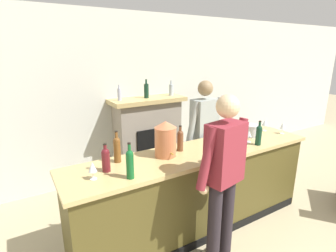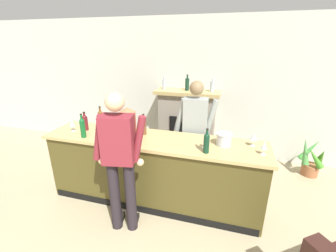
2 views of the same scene
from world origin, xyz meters
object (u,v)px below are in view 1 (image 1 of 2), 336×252
at_px(person_bartender, 204,136).
at_px(wine_bottle_burgundy_dark, 130,163).
at_px(fireplace_stone, 148,137).
at_px(wine_bottle_port_short, 259,134).
at_px(wine_glass_by_dispenser, 92,167).
at_px(person_customer, 223,178).
at_px(ice_bucket_steel, 252,131).
at_px(potted_plant_corner, 248,139).
at_px(wine_glass_near_bucket, 249,134).
at_px(wine_glass_front_left, 283,126).
at_px(wine_bottle_rose_blush, 117,148).
at_px(wine_bottle_riesling_slim, 180,140).
at_px(wine_bottle_chardonnay_pale, 106,159).
at_px(copper_dispenser, 165,139).
at_px(wine_glass_front_right, 265,123).

xyz_separation_m(person_bartender, wine_bottle_burgundy_dark, (-1.44, -0.74, 0.20)).
height_order(fireplace_stone, wine_bottle_port_short, fireplace_stone).
height_order(person_bartender, wine_glass_by_dispenser, person_bartender).
bearing_deg(person_customer, ice_bucket_steel, 30.86).
bearing_deg(person_bartender, ice_bucket_steel, -45.46).
bearing_deg(wine_bottle_port_short, potted_plant_corner, 44.01).
bearing_deg(wine_glass_near_bucket, person_customer, -149.81).
xyz_separation_m(fireplace_stone, wine_glass_front_left, (1.25, -1.70, 0.42)).
bearing_deg(fireplace_stone, wine_glass_front_left, -53.58).
distance_m(wine_bottle_port_short, wine_bottle_rose_blush, 1.72).
bearing_deg(wine_bottle_riesling_slim, ice_bucket_steel, -3.03).
distance_m(person_customer, wine_glass_by_dispenser, 1.20).
bearing_deg(potted_plant_corner, fireplace_stone, 175.42).
distance_m(fireplace_stone, wine_bottle_riesling_slim, 1.60).
bearing_deg(fireplace_stone, potted_plant_corner, -4.58).
height_order(fireplace_stone, wine_bottle_chardonnay_pale, fireplace_stone).
bearing_deg(ice_bucket_steel, wine_glass_by_dispenser, -176.81).
xyz_separation_m(person_customer, wine_bottle_rose_blush, (-0.73, 0.81, 0.18)).
height_order(person_customer, wine_bottle_chardonnay_pale, person_customer).
height_order(person_bartender, wine_bottle_burgundy_dark, person_bartender).
xyz_separation_m(person_customer, copper_dispenser, (-0.22, 0.69, 0.23)).
xyz_separation_m(person_customer, wine_glass_front_right, (1.49, 0.75, 0.15)).
bearing_deg(fireplace_stone, wine_glass_front_right, -52.21).
bearing_deg(wine_bottle_rose_blush, person_bartender, 13.12).
bearing_deg(person_bartender, person_customer, -120.93).
height_order(copper_dispenser, wine_glass_front_left, copper_dispenser).
xyz_separation_m(fireplace_stone, wine_glass_near_bucket, (0.57, -1.70, 0.42)).
distance_m(fireplace_stone, person_bartender, 1.18).
xyz_separation_m(ice_bucket_steel, wine_bottle_chardonnay_pale, (-2.03, -0.03, 0.05)).
distance_m(wine_bottle_chardonnay_pale, wine_bottle_riesling_slim, 0.91).
xyz_separation_m(ice_bucket_steel, wine_glass_front_right, (0.36, 0.08, 0.04)).
relative_size(potted_plant_corner, wine_bottle_chardonnay_pale, 2.45).
bearing_deg(wine_glass_near_bucket, wine_bottle_burgundy_dark, -175.50).
height_order(ice_bucket_steel, wine_glass_front_right, wine_glass_front_right).
relative_size(fireplace_stone, person_bartender, 0.97).
relative_size(copper_dispenser, wine_glass_front_left, 2.41).
xyz_separation_m(potted_plant_corner, wine_bottle_riesling_slim, (-2.64, -1.31, 0.86)).
bearing_deg(ice_bucket_steel, wine_bottle_burgundy_dark, -171.66).
bearing_deg(wine_bottle_riesling_slim, potted_plant_corner, 26.48).
bearing_deg(fireplace_stone, wine_bottle_rose_blush, -126.87).
bearing_deg(wine_glass_front_right, wine_glass_front_left, -64.40).
xyz_separation_m(potted_plant_corner, person_bartender, (-1.97, -0.92, 0.67)).
bearing_deg(person_bartender, wine_glass_by_dispenser, -161.50).
bearing_deg(wine_bottle_chardonnay_pale, ice_bucket_steel, 0.72).
bearing_deg(wine_bottle_chardonnay_pale, potted_plant_corner, 21.53).
xyz_separation_m(potted_plant_corner, copper_dispenser, (-2.86, -1.36, 0.92)).
bearing_deg(wine_glass_near_bucket, wine_bottle_chardonnay_pale, 176.21).
height_order(wine_bottle_riesling_slim, wine_glass_front_left, wine_bottle_riesling_slim).
bearing_deg(wine_bottle_chardonnay_pale, wine_bottle_rose_blush, 42.24).
bearing_deg(wine_glass_near_bucket, wine_glass_by_dispenser, 179.31).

